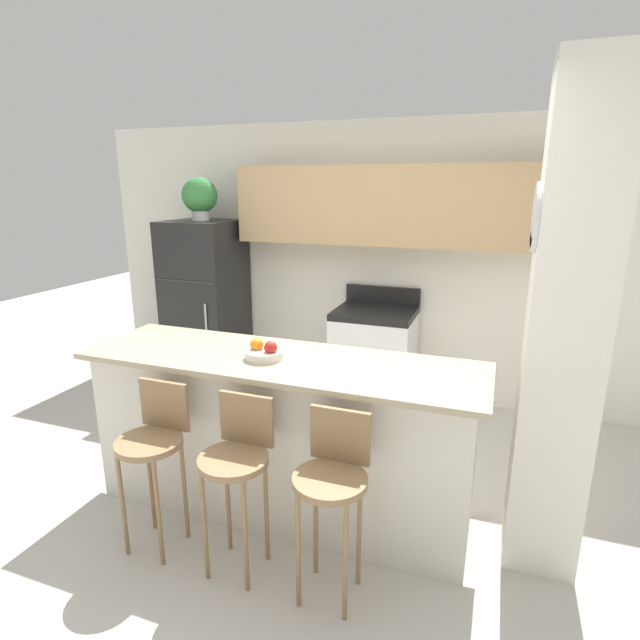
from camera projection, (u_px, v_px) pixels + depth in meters
The scene contains 11 objects.
ground_plane at pixel (282, 506), 3.20m from camera, with size 14.00×14.00×0.00m, color beige.
wall_back at pixel (378, 240), 4.55m from camera, with size 5.60×0.38×2.55m.
pillar_right at pixel (565, 336), 2.43m from camera, with size 0.38×0.33×2.55m.
counter_bar at pixel (281, 434), 3.07m from camera, with size 2.41×0.71×1.01m.
refrigerator at pixel (206, 304), 4.99m from camera, with size 0.66×0.69×1.66m.
stove_range at pixel (374, 357), 4.57m from camera, with size 0.70×0.61×1.07m.
bar_stool_left at pixel (154, 443), 2.72m from camera, with size 0.36×0.36×0.95m.
bar_stool_mid at pixel (237, 460), 2.55m from camera, with size 0.36×0.36×0.95m.
bar_stool_right at pixel (333, 480), 2.38m from camera, with size 0.36×0.36×0.95m.
potted_plant_on_fridge at pixel (200, 197), 4.72m from camera, with size 0.33×0.33×0.40m.
fruit_bowl at pixel (264, 352), 2.92m from camera, with size 0.23×0.23×0.12m.
Camera 1 is at (1.18, -2.52, 2.00)m, focal length 28.00 mm.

